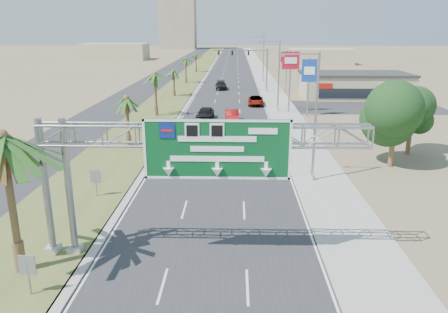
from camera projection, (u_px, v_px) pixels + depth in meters
name	position (u px, v px, depth m)	size (l,w,h in m)	color
road	(231.00, 72.00, 119.27)	(12.00, 300.00, 0.02)	#28282B
sidewalk_right	(262.00, 72.00, 119.04)	(4.00, 300.00, 0.10)	#9E9B93
median_grass	(194.00, 72.00, 119.51)	(7.00, 300.00, 0.12)	#505F2A
opposing_road	(169.00, 72.00, 119.70)	(8.00, 300.00, 0.02)	#28282B
sign_gantry	(186.00, 146.00, 21.63)	(16.75, 1.24, 7.50)	gray
palm_near	(2.00, 137.00, 19.75)	(5.70, 5.70, 8.35)	brown
palm_row_b	(126.00, 99.00, 43.34)	(3.99, 3.99, 5.95)	brown
palm_row_c	(155.00, 75.00, 58.47)	(3.99, 3.99, 6.75)	brown
palm_row_d	(173.00, 71.00, 76.08)	(3.99, 3.99, 5.45)	brown
palm_row_e	(186.00, 60.00, 94.10)	(3.99, 3.99, 6.15)	brown
palm_row_f	(196.00, 55.00, 118.18)	(3.99, 3.99, 5.75)	brown
streetlight_near	(313.00, 123.00, 33.38)	(3.27, 0.44, 10.00)	gray
streetlight_mid	(277.00, 79.00, 62.15)	(3.27, 0.44, 10.00)	gray
streetlight_far	(263.00, 61.00, 96.66)	(3.27, 0.44, 10.00)	gray
signal_mast	(256.00, 66.00, 81.31)	(10.28, 0.71, 8.00)	gray
store_building	(354.00, 86.00, 75.95)	(18.00, 10.00, 4.00)	tan
oak_near	(396.00, 116.00, 37.07)	(4.50, 4.50, 6.80)	brown
oak_far	(412.00, 115.00, 41.03)	(3.50, 3.50, 5.60)	brown
median_signback_a	(28.00, 268.00, 19.34)	(0.75, 0.08, 2.08)	gray
median_signback_b	(96.00, 178.00, 30.87)	(0.75, 0.08, 2.08)	gray
tower_distant	(178.00, 17.00, 249.37)	(20.00, 16.00, 35.00)	gray
building_distant_left	(115.00, 52.00, 167.51)	(24.00, 14.00, 6.00)	tan
building_distant_right	(321.00, 56.00, 146.56)	(20.00, 12.00, 5.00)	tan
car_left_lane	(205.00, 113.00, 57.72)	(1.94, 4.81, 1.64)	black
car_mid_lane	(232.00, 116.00, 56.06)	(1.67, 4.80, 1.58)	maroon
car_right_lane	(256.00, 101.00, 68.43)	(2.35, 5.11, 1.42)	gray
car_far	(221.00, 85.00, 86.31)	(2.17, 5.34, 1.55)	black
pole_sign_red_near	(291.00, 64.00, 60.70)	(2.41, 0.40, 8.76)	gray
pole_sign_blue	(309.00, 73.00, 58.31)	(2.02, 0.59, 7.91)	gray
pole_sign_red_far	(287.00, 60.00, 78.02)	(2.22, 0.50, 7.82)	gray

